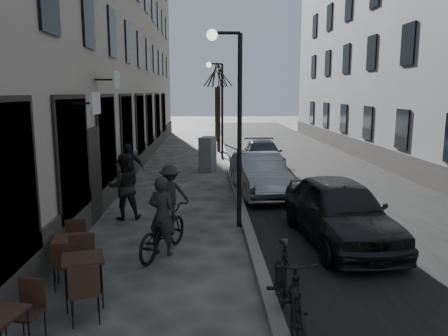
{
  "coord_description": "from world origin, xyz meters",
  "views": [
    {
      "loc": [
        -0.87,
        -5.21,
        3.55
      ],
      "look_at": [
        -0.45,
        4.83,
        1.8
      ],
      "focal_mm": 35.0,
      "sensor_mm": 36.0,
      "label": 1
    }
  ],
  "objects": [
    {
      "name": "road",
      "position": [
        3.85,
        16.0,
        0.0
      ],
      "size": [
        7.3,
        60.0,
        0.0
      ],
      "primitive_type": "cube",
      "color": "black",
      "rests_on": "ground"
    },
    {
      "name": "kerb",
      "position": [
        0.2,
        16.0,
        0.06
      ],
      "size": [
        0.25,
        60.0,
        0.12
      ],
      "primitive_type": "cube",
      "color": "slate",
      "rests_on": "ground"
    },
    {
      "name": "streetlamp_near",
      "position": [
        -0.17,
        6.0,
        3.16
      ],
      "size": [
        0.9,
        0.28,
        5.09
      ],
      "color": "black",
      "rests_on": "ground"
    },
    {
      "name": "streetlamp_far",
      "position": [
        -0.17,
        18.0,
        3.16
      ],
      "size": [
        0.9,
        0.28,
        5.09
      ],
      "color": "black",
      "rests_on": "ground"
    },
    {
      "name": "tree_near",
      "position": [
        -0.1,
        21.0,
        4.66
      ],
      "size": [
        2.4,
        2.4,
        5.7
      ],
      "color": "black",
      "rests_on": "ground"
    },
    {
      "name": "tree_far",
      "position": [
        -0.1,
        27.0,
        4.66
      ],
      "size": [
        2.4,
        2.4,
        5.7
      ],
      "color": "black",
      "rests_on": "ground"
    },
    {
      "name": "bistro_set_b",
      "position": [
        -2.95,
        1.81,
        0.5
      ],
      "size": [
        0.9,
        1.71,
        0.98
      ],
      "rotation": [
        0.0,
        0.0,
        0.29
      ],
      "color": "black",
      "rests_on": "ground"
    },
    {
      "name": "bistro_set_c",
      "position": [
        -3.52,
        2.99,
        0.47
      ],
      "size": [
        0.71,
        1.59,
        0.91
      ],
      "rotation": [
        0.0,
        0.0,
        0.14
      ],
      "color": "black",
      "rests_on": "ground"
    },
    {
      "name": "utility_cabinet",
      "position": [
        -0.8,
        14.39,
        0.78
      ],
      "size": [
        0.83,
        1.16,
        1.56
      ],
      "primitive_type": "cube",
      "rotation": [
        0.0,
        0.0,
        -0.28
      ],
      "color": "slate",
      "rests_on": "ground"
    },
    {
      "name": "bicycle",
      "position": [
        -1.84,
        4.08,
        0.54
      ],
      "size": [
        1.42,
        2.17,
        1.08
      ],
      "primitive_type": "imported",
      "rotation": [
        0.0,
        0.0,
        2.76
      ],
      "color": "black",
      "rests_on": "ground"
    },
    {
      "name": "cyclist_rider",
      "position": [
        -1.84,
        4.08,
        0.88
      ],
      "size": [
        0.75,
        0.63,
        1.77
      ],
      "primitive_type": "imported",
      "rotation": [
        0.0,
        0.0,
        2.76
      ],
      "color": "#282523",
      "rests_on": "ground"
    },
    {
      "name": "pedestrian_near",
      "position": [
        -3.18,
        6.87,
        0.94
      ],
      "size": [
        1.05,
        0.9,
        1.87
      ],
      "primitive_type": "imported",
      "rotation": [
        0.0,
        0.0,
        3.38
      ],
      "color": "black",
      "rests_on": "ground"
    },
    {
      "name": "pedestrian_mid",
      "position": [
        -1.88,
        6.61,
        0.79
      ],
      "size": [
        1.08,
        0.7,
        1.58
      ],
      "primitive_type": "imported",
      "rotation": [
        0.0,
        0.0,
        3.26
      ],
      "color": "#282623",
      "rests_on": "ground"
    },
    {
      "name": "pedestrian_far",
      "position": [
        -3.6,
        10.03,
        0.9
      ],
      "size": [
        1.12,
        0.65,
        1.8
      ],
      "primitive_type": "imported",
      "rotation": [
        0.0,
        0.0,
        0.21
      ],
      "color": "black",
      "rests_on": "ground"
    },
    {
      "name": "car_near",
      "position": [
        2.3,
        4.71,
        0.78
      ],
      "size": [
        2.14,
        4.67,
        1.55
      ],
      "primitive_type": "imported",
      "rotation": [
        0.0,
        0.0,
        0.07
      ],
      "color": "black",
      "rests_on": "ground"
    },
    {
      "name": "car_mid",
      "position": [
        1.0,
        9.68,
        0.72
      ],
      "size": [
        1.94,
        4.5,
        1.44
      ],
      "primitive_type": "imported",
      "rotation": [
        0.0,
        0.0,
        0.1
      ],
      "color": "gray",
      "rests_on": "ground"
    },
    {
      "name": "car_far",
      "position": [
        1.79,
        15.13,
        0.64
      ],
      "size": [
        1.94,
        4.46,
        1.28
      ],
      "primitive_type": "imported",
      "rotation": [
        0.0,
        0.0,
        -0.03
      ],
      "color": "#303439",
      "rests_on": "ground"
    },
    {
      "name": "moped",
      "position": [
        0.35,
        0.86,
        0.64
      ],
      "size": [
        0.64,
        2.15,
        1.29
      ],
      "primitive_type": "imported",
      "rotation": [
        0.0,
        0.0,
        0.01
      ],
      "color": "black",
      "rests_on": "ground"
    }
  ]
}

